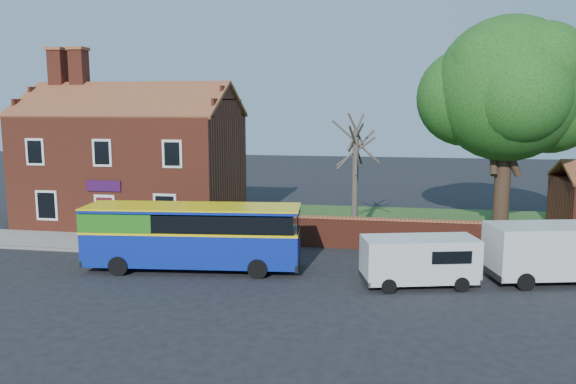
% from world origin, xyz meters
% --- Properties ---
extents(ground, '(120.00, 120.00, 0.00)m').
position_xyz_m(ground, '(0.00, 0.00, 0.00)').
color(ground, black).
rests_on(ground, ground).
extents(pavement, '(18.00, 3.50, 0.12)m').
position_xyz_m(pavement, '(-7.00, 5.75, 0.06)').
color(pavement, gray).
rests_on(pavement, ground).
extents(kerb, '(18.00, 0.15, 0.14)m').
position_xyz_m(kerb, '(-7.00, 4.00, 0.07)').
color(kerb, slate).
rests_on(kerb, ground).
extents(grass_strip, '(26.00, 12.00, 0.04)m').
position_xyz_m(grass_strip, '(13.00, 13.00, 0.02)').
color(grass_strip, '#426B28').
rests_on(grass_strip, ground).
extents(shop_building, '(12.30, 8.13, 10.50)m').
position_xyz_m(shop_building, '(-7.02, 11.50, 3.41)').
color(shop_building, maroon).
rests_on(shop_building, ground).
extents(boundary_wall, '(22.00, 0.38, 1.60)m').
position_xyz_m(boundary_wall, '(13.00, 7.00, 0.81)').
color(boundary_wall, maroon).
rests_on(boundary_wall, ground).
extents(bus, '(9.50, 3.28, 2.84)m').
position_xyz_m(bus, '(-0.33, 2.06, 1.62)').
color(bus, '#0D2497').
rests_on(bus, ground).
extents(van_near, '(4.78, 2.83, 1.96)m').
position_xyz_m(van_near, '(9.59, 1.46, 1.10)').
color(van_near, silver).
rests_on(van_near, ground).
extents(van_far, '(5.73, 3.32, 2.36)m').
position_xyz_m(van_far, '(15.09, 2.95, 1.32)').
color(van_far, silver).
rests_on(van_far, ground).
extents(large_tree, '(9.71, 7.68, 11.84)m').
position_xyz_m(large_tree, '(14.55, 11.31, 7.75)').
color(large_tree, black).
rests_on(large_tree, ground).
extents(bare_tree, '(2.40, 2.86, 6.40)m').
position_xyz_m(bare_tree, '(6.57, 9.43, 3.28)').
color(bare_tree, '#4C4238').
rests_on(bare_tree, ground).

